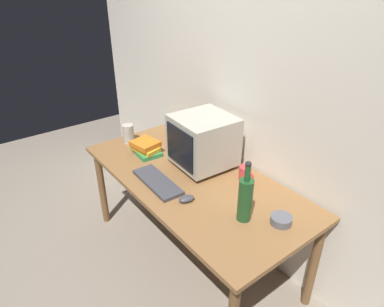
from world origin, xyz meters
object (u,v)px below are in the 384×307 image
(mug, at_px, (245,173))
(metal_canister, at_px, (128,134))
(computer_mouse, at_px, (187,199))
(bottle_short, at_px, (171,130))
(book_stack, at_px, (146,148))
(bottle_tall, at_px, (245,198))
(keyboard, at_px, (157,182))
(crt_monitor, at_px, (203,141))
(cd_spindle, at_px, (281,220))

(mug, bearing_deg, metal_canister, -159.79)
(computer_mouse, bearing_deg, mug, 99.42)
(bottle_short, bearing_deg, book_stack, -67.95)
(bottle_tall, xyz_separation_m, book_stack, (-1.00, -0.04, -0.09))
(keyboard, distance_m, bottle_short, 0.71)
(crt_monitor, xyz_separation_m, book_stack, (-0.39, -0.24, -0.14))
(bottle_short, distance_m, book_stack, 0.34)
(bottle_tall, height_order, mug, bottle_tall)
(crt_monitor, bearing_deg, book_stack, -149.19)
(keyboard, bearing_deg, book_stack, 161.43)
(mug, height_order, metal_canister, metal_canister)
(bottle_tall, distance_m, cd_spindle, 0.24)
(keyboard, distance_m, bottle_tall, 0.64)
(metal_canister, bearing_deg, bottle_short, 68.49)
(book_stack, bearing_deg, cd_spindle, 8.97)
(crt_monitor, bearing_deg, metal_canister, -159.52)
(mug, bearing_deg, book_stack, -153.87)
(computer_mouse, relative_size, book_stack, 0.41)
(mug, bearing_deg, crt_monitor, -160.37)
(book_stack, distance_m, metal_canister, 0.26)
(crt_monitor, distance_m, mug, 0.36)
(bottle_tall, relative_size, book_stack, 1.51)
(bottle_tall, bearing_deg, book_stack, -177.43)
(bottle_short, relative_size, metal_canister, 1.09)
(computer_mouse, relative_size, bottle_short, 0.61)
(bottle_tall, xyz_separation_m, cd_spindle, (0.15, 0.14, -0.12))
(crt_monitor, distance_m, cd_spindle, 0.78)
(bottle_short, bearing_deg, computer_mouse, -28.42)
(keyboard, xyz_separation_m, mug, (0.31, 0.50, 0.03))
(crt_monitor, xyz_separation_m, metal_canister, (-0.65, -0.24, -0.12))
(bottle_short, xyz_separation_m, book_stack, (0.13, -0.32, -0.01))
(crt_monitor, bearing_deg, mug, 19.63)
(cd_spindle, bearing_deg, mug, 159.52)
(bottle_short, bearing_deg, metal_canister, -111.51)
(keyboard, distance_m, mug, 0.59)
(crt_monitor, xyz_separation_m, bottle_tall, (0.60, -0.19, -0.05))
(bottle_short, bearing_deg, mug, 1.91)
(keyboard, distance_m, metal_canister, 0.68)
(book_stack, bearing_deg, metal_canister, -178.13)
(crt_monitor, bearing_deg, bottle_tall, -17.60)
(cd_spindle, xyz_separation_m, metal_canister, (-1.41, -0.19, 0.05))
(keyboard, height_order, computer_mouse, computer_mouse)
(metal_canister, bearing_deg, book_stack, 1.87)
(metal_canister, bearing_deg, keyboard, -12.22)
(bottle_short, height_order, metal_canister, bottle_short)
(crt_monitor, distance_m, bottle_tall, 0.63)
(cd_spindle, bearing_deg, metal_canister, -172.32)
(mug, bearing_deg, bottle_tall, -46.25)
(book_stack, bearing_deg, mug, 26.13)
(keyboard, height_order, book_stack, book_stack)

